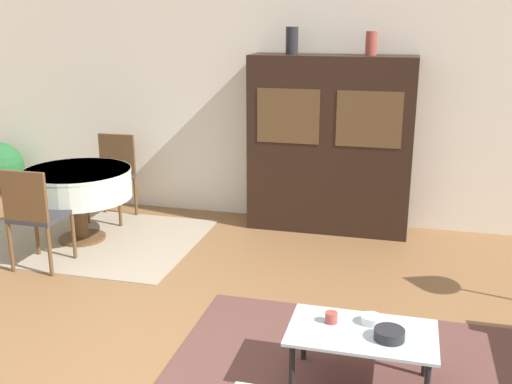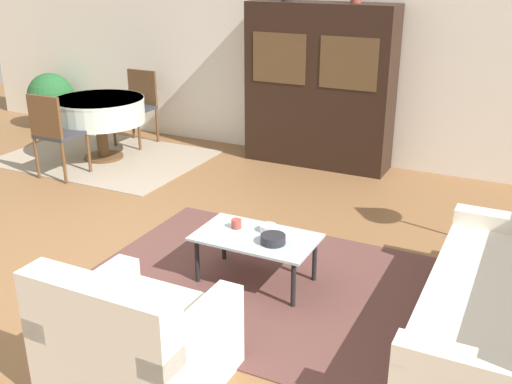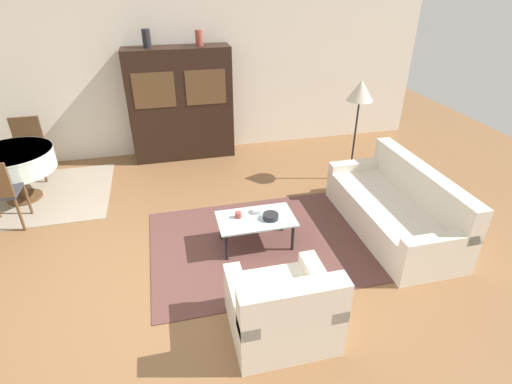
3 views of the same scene
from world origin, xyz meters
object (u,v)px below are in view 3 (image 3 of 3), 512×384
Objects in this scene: coffee_table at (256,221)px; vase_short at (199,38)px; vase_tall at (147,38)px; dining_chair_far at (28,144)px; cup at (238,215)px; dining_table at (13,161)px; armchair at (283,310)px; bowl_small at (257,211)px; bowl at (271,216)px; couch at (396,209)px; display_cabinet at (181,105)px; floor_lamp at (360,95)px.

coffee_table is 3.86× the size of vase_short.
dining_chair_far is at bearing -172.81° from vase_tall.
cup is (-0.20, 0.06, 0.08)m from coffee_table.
dining_chair_far is at bearing 90.00° from dining_table.
bowl_small is (0.13, 1.51, 0.12)m from armchair.
vase_tall is (2.02, 0.25, 1.47)m from dining_chair_far.
cup is 0.43× the size of bowl.
couch reaches higher than dining_table.
cup is (0.41, -2.85, -0.52)m from display_cabinet.
dining_table reaches higher than coffee_table.
armchair is 0.84× the size of dining_table.
display_cabinet reaches higher than couch.
cup is at bearing -81.77° from display_cabinet.
couch is 2.14× the size of dining_chair_far.
bowl is 0.21m from bowl_small.
vase_tall is at bearing 111.34° from bowl_small.
bowl is 3.39m from vase_short.
dining_table is 3.32m from vase_short.
cup is (-2.03, 0.15, 0.13)m from couch.
floor_lamp is (4.96, -0.53, 0.76)m from dining_table.
bowl_small is (0.25, 0.05, -0.01)m from cup.
bowl is (3.23, -1.95, -0.19)m from dining_table.
dining_table is at bearing 147.41° from cup.
floor_lamp is 2.64m from cup.
dining_chair_far is 3.87m from cup.
bowl is at bearing -140.60° from floor_lamp.
couch is at bearing 150.64° from dining_chair_far.
coffee_table is 2.55m from floor_lamp.
armchair is 1.37m from bowl.
display_cabinet is at bearing 148.28° from floor_lamp.
floor_lamp reaches higher than coffee_table.
bowl is at bearing 88.85° from couch.
dining_chair_far reaches higher than dining_table.
floor_lamp is at bearing -2.84° from couch.
armchair is at bearing -100.67° from bowl.
floor_lamp is 6.66× the size of vase_short.
bowl_small is at bearing 83.40° from couch.
bowl is at bearing -75.27° from display_cabinet.
vase_tall reaches higher than dining_chair_far.
bowl_small is at bearing 68.77° from coffee_table.
bowl_small is 3.41m from vase_tall.
cup is 0.39m from bowl.
display_cabinet is 1.17m from vase_tall.
bowl is 0.67× the size of vase_tall.
display_cabinet is 2.49m from dining_chair_far.
display_cabinet is 2.68m from dining_table.
vase_short is at bearing 95.72° from bowl_small.
display_cabinet reaches higher than cup.
bowl_small is at bearing 124.78° from bowl.
dining_table is at bearing 67.92° from couch.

